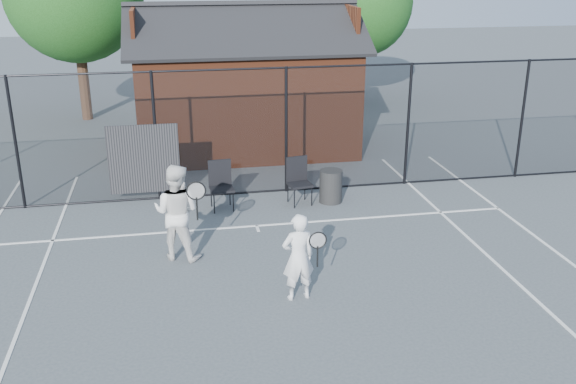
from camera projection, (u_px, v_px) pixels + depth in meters
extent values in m
plane|color=#44494D|center=(281.00, 295.00, 10.72)|extent=(80.00, 80.00, 0.00)
cube|color=silver|center=(257.00, 226.00, 13.49)|extent=(11.00, 0.06, 0.01)
cube|color=silver|center=(575.00, 335.00, 9.58)|extent=(0.06, 18.00, 0.01)
cube|color=silver|center=(258.00, 228.00, 13.35)|extent=(0.06, 0.30, 0.01)
cylinder|color=black|center=(16.00, 144.00, 13.96)|extent=(0.07, 0.07, 3.00)
cylinder|color=black|center=(156.00, 137.00, 14.48)|extent=(0.07, 0.07, 3.00)
cylinder|color=black|center=(286.00, 131.00, 14.99)|extent=(0.07, 0.07, 3.00)
cylinder|color=black|center=(408.00, 125.00, 15.51)|extent=(0.07, 0.07, 3.00)
cylinder|color=black|center=(522.00, 120.00, 16.02)|extent=(0.07, 0.07, 3.00)
cylinder|color=black|center=(242.00, 69.00, 14.31)|extent=(22.00, 0.04, 0.04)
cylinder|color=black|center=(245.00, 192.00, 15.33)|extent=(22.00, 0.04, 0.04)
cube|color=black|center=(244.00, 133.00, 14.82)|extent=(22.00, 3.00, 0.01)
cube|color=black|center=(144.00, 159.00, 14.58)|extent=(1.60, 0.04, 1.60)
cube|color=#622B17|center=(244.00, 97.00, 18.60)|extent=(6.00, 4.00, 3.00)
cube|color=black|center=(247.00, 29.00, 16.97)|extent=(6.50, 2.36, 1.32)
cube|color=black|center=(239.00, 22.00, 18.82)|extent=(6.50, 2.36, 1.32)
cube|color=#622B17|center=(135.00, 27.00, 17.39)|extent=(0.10, 2.80, 1.06)
cube|color=#622B17|center=(345.00, 23.00, 18.40)|extent=(0.10, 2.80, 1.06)
cylinder|color=black|center=(84.00, 83.00, 21.97)|extent=(0.36, 0.36, 2.52)
cylinder|color=black|center=(357.00, 73.00, 24.66)|extent=(0.36, 0.36, 2.23)
sphere|color=#163F12|center=(359.00, 3.00, 23.77)|extent=(3.97, 3.97, 3.97)
imported|color=white|center=(298.00, 257.00, 10.39)|extent=(0.59, 0.43, 1.50)
torus|color=black|center=(318.00, 240.00, 10.02)|extent=(0.29, 0.02, 0.29)
cylinder|color=black|center=(317.00, 256.00, 10.11)|extent=(0.03, 0.03, 0.36)
imported|color=white|center=(177.00, 212.00, 11.79)|extent=(1.09, 0.99, 1.82)
torus|color=black|center=(196.00, 191.00, 11.34)|extent=(0.36, 0.03, 0.36)
cylinder|color=black|center=(197.00, 209.00, 11.45)|extent=(0.03, 0.03, 0.44)
cube|color=black|center=(222.00, 187.00, 14.21)|extent=(0.55, 0.57, 1.07)
cube|color=black|center=(300.00, 182.00, 14.52)|extent=(0.59, 0.60, 1.05)
cylinder|color=black|center=(331.00, 186.00, 14.70)|extent=(0.53, 0.53, 0.76)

